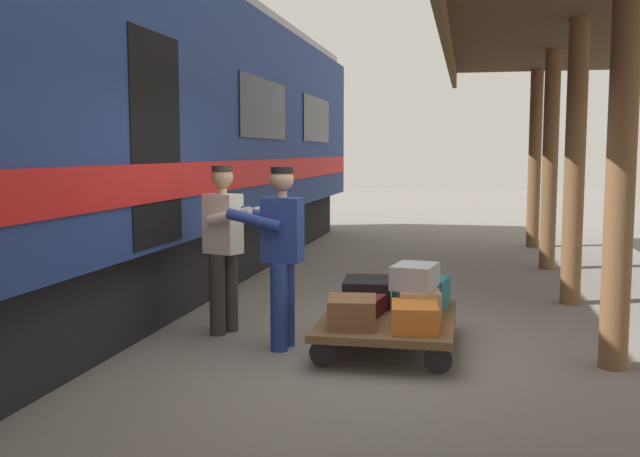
# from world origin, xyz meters

# --- Properties ---
(ground_plane) EXTENTS (60.00, 60.00, 0.00)m
(ground_plane) POSITION_xyz_m (0.00, 0.00, 0.00)
(ground_plane) COLOR slate
(train_car) EXTENTS (3.03, 20.95, 4.00)m
(train_car) POSITION_xyz_m (3.56, 0.00, 2.06)
(train_car) COLOR navy
(train_car) RESTS_ON ground_plane
(luggage_cart) EXTENTS (1.22, 1.78, 0.31)m
(luggage_cart) POSITION_xyz_m (-0.12, -0.25, 0.26)
(luggage_cart) COLOR brown
(luggage_cart) RESTS_ON ground_plane
(suitcase_black_hardshell) EXTENTS (0.51, 0.65, 0.25)m
(suitcase_black_hardshell) POSITION_xyz_m (0.15, -0.74, 0.44)
(suitcase_black_hardshell) COLOR black
(suitcase_black_hardshell) RESTS_ON luggage_cart
(suitcase_teal_softside) EXTENTS (0.55, 0.56, 0.29)m
(suitcase_teal_softside) POSITION_xyz_m (-0.40, -0.74, 0.45)
(suitcase_teal_softside) COLOR #1E666B
(suitcase_teal_softside) RESTS_ON luggage_cart
(suitcase_brown_leather) EXTENTS (0.47, 0.53, 0.26)m
(suitcase_brown_leather) POSITION_xyz_m (0.15, 0.24, 0.44)
(suitcase_brown_leather) COLOR brown
(suitcase_brown_leather) RESTS_ON luggage_cart
(suitcase_tan_vintage) EXTENTS (0.45, 0.59, 0.27)m
(suitcase_tan_vintage) POSITION_xyz_m (-0.40, -0.25, 0.44)
(suitcase_tan_vintage) COLOR tan
(suitcase_tan_vintage) RESTS_ON luggage_cart
(suitcase_maroon_trunk) EXTENTS (0.47, 0.56, 0.16)m
(suitcase_maroon_trunk) POSITION_xyz_m (0.15, -0.25, 0.39)
(suitcase_maroon_trunk) COLOR maroon
(suitcase_maroon_trunk) RESTS_ON luggage_cart
(suitcase_orange_carryall) EXTENTS (0.44, 0.55, 0.22)m
(suitcase_orange_carryall) POSITION_xyz_m (-0.40, 0.24, 0.42)
(suitcase_orange_carryall) COLOR #CC6B23
(suitcase_orange_carryall) RESTS_ON luggage_cart
(suitcase_gray_aluminum) EXTENTS (0.45, 0.55, 0.22)m
(suitcase_gray_aluminum) POSITION_xyz_m (-0.36, -0.28, 0.69)
(suitcase_gray_aluminum) COLOR #9EA0A5
(suitcase_gray_aluminum) RESTS_ON suitcase_tan_vintage
(porter_in_overalls) EXTENTS (0.69, 0.47, 1.70)m
(porter_in_overalls) POSITION_xyz_m (0.87, -0.05, 0.93)
(porter_in_overalls) COLOR navy
(porter_in_overalls) RESTS_ON ground_plane
(porter_by_door) EXTENTS (0.74, 0.58, 1.70)m
(porter_by_door) POSITION_xyz_m (1.57, -0.48, 0.93)
(porter_by_door) COLOR #332D28
(porter_by_door) RESTS_ON ground_plane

